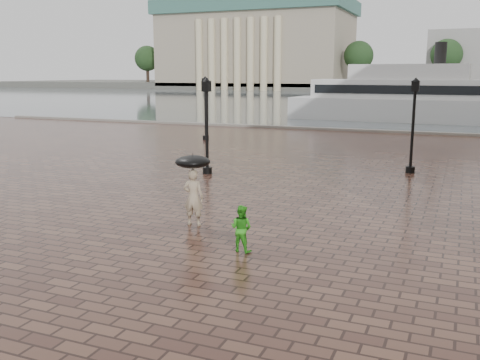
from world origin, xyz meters
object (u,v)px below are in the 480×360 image
object	(u,v)px
street_lamps	(336,117)
ferry_near	(408,98)
child_pedestrian	(241,228)
adult_pedestrian	(193,197)

from	to	relation	value
street_lamps	ferry_near	bearing A→B (deg)	86.96
child_pedestrian	adult_pedestrian	bearing A→B (deg)	-30.16
child_pedestrian	ferry_near	world-z (taller)	ferry_near
child_pedestrian	ferry_near	xyz separation A→B (m)	(-0.00, 43.73, 1.68)
street_lamps	child_pedestrian	xyz separation A→B (m)	(1.40, -17.47, -1.69)
street_lamps	child_pedestrian	size ratio (longest dim) A/B	16.75
adult_pedestrian	ferry_near	bearing A→B (deg)	-98.88
ferry_near	child_pedestrian	bearing A→B (deg)	-87.08
street_lamps	ferry_near	distance (m)	26.29
adult_pedestrian	child_pedestrian	distance (m)	2.95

